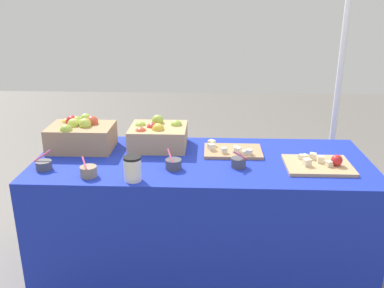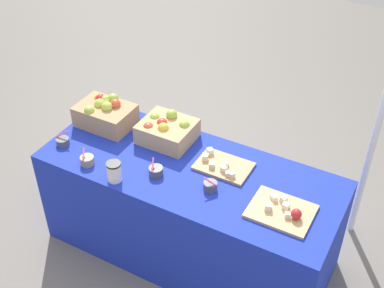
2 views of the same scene
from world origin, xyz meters
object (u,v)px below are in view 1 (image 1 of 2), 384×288
object	(u,v)px
sample_bowl_near	(238,162)
cutting_board_front	(319,164)
tent_pole	(340,75)
sample_bowl_mid	(173,164)
sample_bowl_extra	(89,171)
apple_crate_left	(81,135)
cutting_board_back	(232,151)
sample_bowl_far	(44,165)
coffee_cup	(133,169)
apple_crate_middle	(158,135)

from	to	relation	value
sample_bowl_near	cutting_board_front	bearing A→B (deg)	2.61
tent_pole	sample_bowl_mid	bearing A→B (deg)	-141.15
sample_bowl_near	sample_bowl_extra	world-z (taller)	same
apple_crate_left	sample_bowl_extra	bearing A→B (deg)	-69.19
cutting_board_back	sample_bowl_mid	distance (m)	0.41
sample_bowl_far	coffee_cup	bearing A→B (deg)	-13.68
apple_crate_left	cutting_board_back	distance (m)	0.91
apple_crate_middle	tent_pole	bearing A→B (deg)	24.02
sample_bowl_mid	tent_pole	size ratio (longest dim) A/B	0.05
sample_bowl_far	tent_pole	size ratio (longest dim) A/B	0.05
apple_crate_middle	sample_bowl_mid	bearing A→B (deg)	-69.94
sample_bowl_near	sample_bowl_mid	bearing A→B (deg)	-173.51
coffee_cup	sample_bowl_far	bearing A→B (deg)	166.32
cutting_board_back	coffee_cup	bearing A→B (deg)	-141.24
apple_crate_middle	sample_bowl_near	world-z (taller)	apple_crate_middle
sample_bowl_extra	tent_pole	xyz separation A→B (m)	(1.52, 1.00, 0.33)
tent_pole	sample_bowl_far	bearing A→B (deg)	-152.82
sample_bowl_near	sample_bowl_mid	xyz separation A→B (m)	(-0.35, -0.04, 0.00)
apple_crate_left	tent_pole	distance (m)	1.80
apple_crate_middle	sample_bowl_extra	xyz separation A→B (m)	(-0.30, -0.46, -0.05)
cutting_board_back	sample_bowl_extra	bearing A→B (deg)	-153.51
apple_crate_left	sample_bowl_mid	size ratio (longest dim) A/B	3.57
apple_crate_left	sample_bowl_extra	distance (m)	0.44
cutting_board_front	sample_bowl_mid	distance (m)	0.79
cutting_board_front	sample_bowl_far	bearing A→B (deg)	-176.28
sample_bowl_near	coffee_cup	bearing A→B (deg)	-159.79
apple_crate_left	sample_bowl_near	distance (m)	0.97
sample_bowl_extra	coffee_cup	size ratio (longest dim) A/B	0.80
apple_crate_middle	coffee_cup	xyz separation A→B (m)	(-0.07, -0.50, -0.01)
apple_crate_middle	cutting_board_front	distance (m)	0.96
apple_crate_middle	sample_bowl_far	xyz separation A→B (m)	(-0.57, -0.38, -0.05)
sample_bowl_near	coffee_cup	xyz separation A→B (m)	(-0.54, -0.20, 0.04)
sample_bowl_near	cutting_board_back	bearing A→B (deg)	96.46
apple_crate_middle	sample_bowl_mid	size ratio (longest dim) A/B	3.21
cutting_board_front	tent_pole	bearing A→B (deg)	69.75
apple_crate_left	cutting_board_front	distance (m)	1.40
sample_bowl_mid	coffee_cup	xyz separation A→B (m)	(-0.19, -0.16, 0.04)
apple_crate_middle	coffee_cup	bearing A→B (deg)	-97.63
sample_bowl_near	sample_bowl_far	distance (m)	1.05
sample_bowl_mid	sample_bowl_far	xyz separation A→B (m)	(-0.69, -0.04, -0.00)
cutting_board_back	sample_bowl_far	bearing A→B (deg)	-164.02
cutting_board_front	sample_bowl_extra	size ratio (longest dim) A/B	3.47
apple_crate_left	sample_bowl_near	world-z (taller)	apple_crate_left
cutting_board_front	sample_bowl_mid	world-z (taller)	sample_bowl_mid
coffee_cup	cutting_board_back	bearing A→B (deg)	38.76
cutting_board_front	tent_pole	world-z (taller)	tent_pole
sample_bowl_mid	sample_bowl_far	world-z (taller)	sample_bowl_mid
cutting_board_back	sample_bowl_extra	distance (m)	0.84
sample_bowl_mid	tent_pole	distance (m)	1.44
cutting_board_back	sample_bowl_near	bearing A→B (deg)	-83.54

